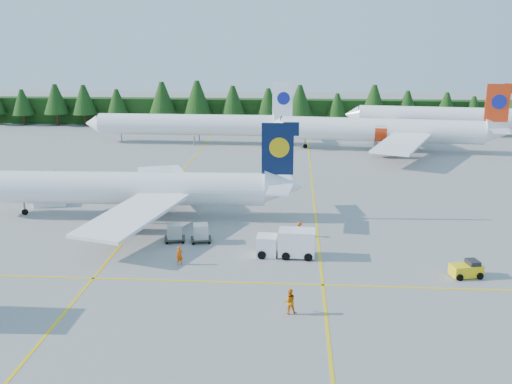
# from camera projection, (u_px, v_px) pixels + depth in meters

# --- Properties ---
(ground) EXTENTS (320.00, 320.00, 0.00)m
(ground) POSITION_uv_depth(u_px,v_px,m) (257.00, 257.00, 54.65)
(ground) COLOR gray
(ground) RESTS_ON ground
(taxi_stripe_a) EXTENTS (0.25, 120.00, 0.01)m
(taxi_stripe_a) POSITION_uv_depth(u_px,v_px,m) (161.00, 197.00, 74.79)
(taxi_stripe_a) COLOR yellow
(taxi_stripe_a) RESTS_ON ground
(taxi_stripe_b) EXTENTS (0.25, 120.00, 0.01)m
(taxi_stripe_b) POSITION_uv_depth(u_px,v_px,m) (314.00, 200.00, 73.47)
(taxi_stripe_b) COLOR yellow
(taxi_stripe_b) RESTS_ON ground
(taxi_stripe_cross) EXTENTS (80.00, 0.25, 0.01)m
(taxi_stripe_cross) POSITION_uv_depth(u_px,v_px,m) (253.00, 283.00, 48.88)
(taxi_stripe_cross) COLOR yellow
(taxi_stripe_cross) RESTS_ON ground
(treeline_hedge) EXTENTS (220.00, 4.00, 6.00)m
(treeline_hedge) POSITION_uv_depth(u_px,v_px,m) (281.00, 112.00, 132.65)
(treeline_hedge) COLOR black
(treeline_hedge) RESTS_ON ground
(airliner_navy) EXTENTS (38.13, 31.36, 11.08)m
(airliner_navy) POSITION_uv_depth(u_px,v_px,m) (121.00, 189.00, 66.00)
(airliner_navy) COLOR white
(airliner_navy) RESTS_ON ground
(airliner_red) EXTENTS (42.42, 34.74, 12.34)m
(airliner_red) POSITION_uv_depth(u_px,v_px,m) (377.00, 130.00, 103.39)
(airliner_red) COLOR white
(airliner_red) RESTS_ON ground
(airliner_far_left) EXTENTS (40.55, 4.65, 11.79)m
(airliner_far_left) POSITION_uv_depth(u_px,v_px,m) (180.00, 124.00, 110.55)
(airliner_far_left) COLOR white
(airliner_far_left) RESTS_ON ground
(airliner_far_right) EXTENTS (42.20, 8.73, 12.29)m
(airliner_far_right) POSITION_uv_depth(u_px,v_px,m) (440.00, 117.00, 119.57)
(airliner_far_right) COLOR white
(airliner_far_right) RESTS_ON ground
(airstairs) EXTENTS (4.09, 5.55, 3.38)m
(airstairs) POSITION_uv_depth(u_px,v_px,m) (51.00, 199.00, 71.07)
(airstairs) COLOR white
(airstairs) RESTS_ON ground
(service_truck) EXTENTS (5.63, 2.26, 2.68)m
(service_truck) POSITION_uv_depth(u_px,v_px,m) (286.00, 243.00, 54.45)
(service_truck) COLOR white
(service_truck) RESTS_ON ground
(baggage_tug) EXTENTS (2.90, 1.99, 1.42)m
(baggage_tug) POSITION_uv_depth(u_px,v_px,m) (467.00, 269.00, 50.02)
(baggage_tug) COLOR yellow
(baggage_tug) RESTS_ON ground
(uld_pair) EXTENTS (5.06, 2.07, 1.61)m
(uld_pair) POSITION_uv_depth(u_px,v_px,m) (188.00, 232.00, 58.24)
(uld_pair) COLOR #323728
(uld_pair) RESTS_ON ground
(crew_a) EXTENTS (0.76, 0.66, 1.76)m
(crew_a) POSITION_uv_depth(u_px,v_px,m) (180.00, 256.00, 52.60)
(crew_a) COLOR #DE4704
(crew_a) RESTS_ON ground
(crew_b) EXTENTS (1.13, 0.97, 2.01)m
(crew_b) POSITION_uv_depth(u_px,v_px,m) (289.00, 301.00, 43.34)
(crew_b) COLOR orange
(crew_b) RESTS_ON ground
(crew_c) EXTENTS (0.60, 0.76, 1.61)m
(crew_c) POSITION_uv_depth(u_px,v_px,m) (299.00, 229.00, 59.84)
(crew_c) COLOR #E44F04
(crew_c) RESTS_ON ground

